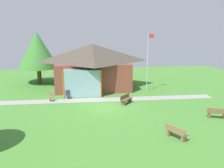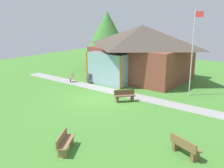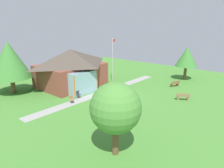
% 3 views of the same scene
% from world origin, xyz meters
% --- Properties ---
extents(ground_plane, '(44.00, 44.00, 0.00)m').
position_xyz_m(ground_plane, '(0.00, 0.00, 0.00)').
color(ground_plane, '#478433').
extents(pavilion, '(9.30, 8.29, 5.14)m').
position_xyz_m(pavilion, '(-0.92, 7.53, 2.68)').
color(pavilion, brown).
rests_on(pavilion, ground_plane).
extents(footpath, '(21.80, 1.59, 0.03)m').
position_xyz_m(footpath, '(0.00, 2.24, 0.01)').
color(footpath, '#999993').
rests_on(footpath, ground_plane).
extents(flagpole, '(0.64, 0.08, 6.45)m').
position_xyz_m(flagpole, '(5.06, 5.04, 3.53)').
color(flagpole, silver).
rests_on(flagpole, ground_plane).
extents(bench_front_right, '(1.14, 1.52, 0.84)m').
position_xyz_m(bench_front_right, '(3.70, -6.66, 0.40)').
color(bench_front_right, olive).
rests_on(bench_front_right, ground_plane).
extents(bench_lawn_far_right, '(1.56, 0.96, 0.84)m').
position_xyz_m(bench_lawn_far_right, '(8.23, -3.73, 0.40)').
color(bench_lawn_far_right, brown).
rests_on(bench_lawn_far_right, ground_plane).
extents(bench_rear_near_path, '(1.34, 1.40, 0.84)m').
position_xyz_m(bench_rear_near_path, '(1.88, 0.80, 0.40)').
color(bench_rear_near_path, brown).
rests_on(bench_rear_near_path, ground_plane).
extents(patio_chair_west, '(0.54, 0.54, 0.86)m').
position_xyz_m(patio_chair_west, '(-5.19, 2.33, 0.42)').
color(patio_chair_west, '#8C6B4C').
rests_on(patio_chair_west, ground_plane).
extents(patio_chair_porch_left, '(0.46, 0.46, 0.86)m').
position_xyz_m(patio_chair_porch_left, '(-3.60, 3.08, 0.42)').
color(patio_chair_porch_left, '#33383D').
rests_on(patio_chair_porch_left, ground_plane).
extents(tree_behind_pavilion_left, '(5.02, 5.02, 6.50)m').
position_xyz_m(tree_behind_pavilion_left, '(-7.65, 10.86, 4.22)').
color(tree_behind_pavilion_left, brown).
rests_on(tree_behind_pavilion_left, ground_plane).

